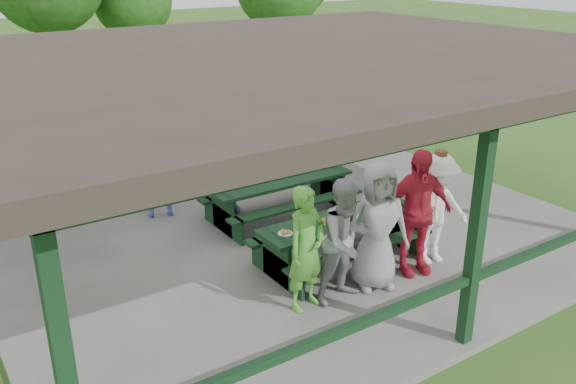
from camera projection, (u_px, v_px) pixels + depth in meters
ground at (296, 239)px, 10.79m from camera, size 90.00×90.00×0.00m
concrete_slab at (296, 237)px, 10.77m from camera, size 10.00×8.00×0.10m
pavilion_structure at (297, 59)px, 9.63m from camera, size 10.60×8.60×3.24m
picnic_table_near at (339, 234)px, 9.66m from camera, size 2.72×1.39×0.75m
picnic_table_far at (281, 193)px, 11.30m from camera, size 2.78×1.39×0.75m
table_setting at (344, 214)px, 9.63m from camera, size 2.39×0.45×0.10m
contestant_green at (306, 249)px, 8.25m from camera, size 0.73×0.55×1.79m
contestant_grey_left at (346, 241)px, 8.46m from camera, size 0.92×0.73×1.81m
contestant_grey_mid at (377, 226)px, 8.76m from camera, size 1.09×0.89×1.92m
contestant_red at (416, 212)px, 9.15m from camera, size 1.25×0.79×1.99m
contestant_white_fedora at (436, 209)px, 9.49m from camera, size 1.28×0.91×1.86m
spectator_lblue at (224, 171)px, 11.37m from camera, size 1.60×1.04×1.65m
spectator_blue at (156, 168)px, 11.16m from camera, size 0.79×0.61×1.92m
spectator_grey at (318, 151)px, 12.71m from camera, size 0.89×0.78×1.53m
pickup_truck at (200, 88)px, 19.45m from camera, size 5.37×3.23×1.39m
farm_trailer at (10, 123)px, 15.62m from camera, size 3.89×2.41×1.36m
tree_mid at (132, 0)px, 22.72m from camera, size 2.94×2.94×4.59m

